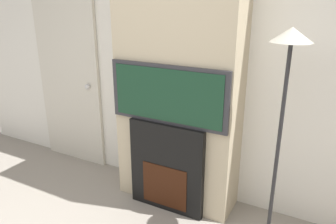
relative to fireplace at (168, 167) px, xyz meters
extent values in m
cube|color=silver|center=(0.00, 0.42, 0.92)|extent=(6.00, 0.06, 2.70)
cube|color=#BCAD8E|center=(0.00, 0.20, 0.92)|extent=(1.13, 0.39, 2.70)
cube|color=black|center=(0.00, 0.00, 0.00)|extent=(0.73, 0.14, 0.86)
cube|color=#33160A|center=(0.00, -0.07, -0.17)|extent=(0.45, 0.01, 0.41)
cube|color=#2D2D33|center=(0.00, 0.00, 0.69)|extent=(1.11, 0.06, 0.52)
cube|color=#143823|center=(0.00, -0.03, 0.69)|extent=(1.02, 0.01, 0.46)
cylinder|color=#262628|center=(0.95, -0.02, 0.40)|extent=(0.03, 0.03, 1.60)
cone|color=#B7B2A3|center=(0.95, -0.02, 1.25)|extent=(0.29, 0.29, 0.10)
cube|color=beige|center=(-1.50, 0.37, 0.58)|extent=(0.88, 0.04, 2.01)
sphere|color=silver|center=(-1.20, 0.33, 0.54)|extent=(0.06, 0.06, 0.06)
camera|label=1|loc=(1.27, -2.37, 1.48)|focal=35.00mm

